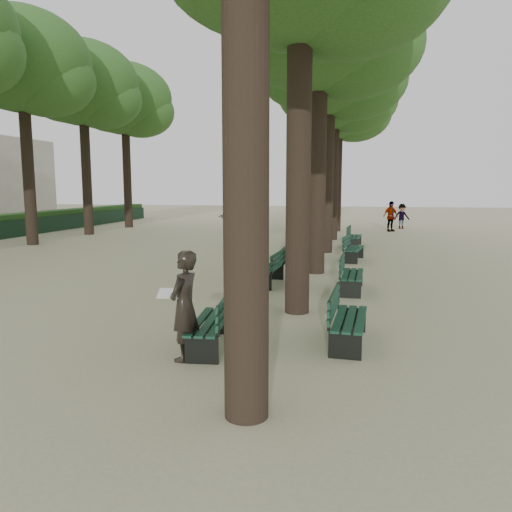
# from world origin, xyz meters

# --- Properties ---
(ground) EXTENTS (120.00, 120.00, 0.00)m
(ground) POSITION_xyz_m (0.00, 0.00, 0.00)
(ground) COLOR #B2AD86
(ground) RESTS_ON ground
(tree_central_2) EXTENTS (6.00, 6.00, 9.95)m
(tree_central_2) POSITION_xyz_m (1.50, 8.00, 7.65)
(tree_central_2) COLOR #33261C
(tree_central_2) RESTS_ON ground
(tree_central_3) EXTENTS (6.00, 6.00, 9.95)m
(tree_central_3) POSITION_xyz_m (1.50, 13.00, 7.65)
(tree_central_3) COLOR #33261C
(tree_central_3) RESTS_ON ground
(tree_central_4) EXTENTS (6.00, 6.00, 9.95)m
(tree_central_4) POSITION_xyz_m (1.50, 18.00, 7.65)
(tree_central_4) COLOR #33261C
(tree_central_4) RESTS_ON ground
(tree_central_5) EXTENTS (6.00, 6.00, 9.95)m
(tree_central_5) POSITION_xyz_m (1.50, 23.00, 7.65)
(tree_central_5) COLOR #33261C
(tree_central_5) RESTS_ON ground
(tree_far_3) EXTENTS (6.00, 6.00, 10.45)m
(tree_far_3) POSITION_xyz_m (-12.00, 13.00, 8.14)
(tree_far_3) COLOR #33261C
(tree_far_3) RESTS_ON ground
(tree_far_4) EXTENTS (6.00, 6.00, 10.45)m
(tree_far_4) POSITION_xyz_m (-12.00, 18.00, 8.14)
(tree_far_4) COLOR #33261C
(tree_far_4) RESTS_ON ground
(tree_far_5) EXTENTS (6.00, 6.00, 10.45)m
(tree_far_5) POSITION_xyz_m (-12.00, 23.00, 8.14)
(tree_far_5) COLOR #33261C
(tree_far_5) RESTS_ON ground
(bench_left_0) EXTENTS (0.74, 1.85, 0.92)m
(bench_left_0) POSITION_xyz_m (0.37, 0.35, 0.27)
(bench_left_0) COLOR black
(bench_left_0) RESTS_ON ground
(bench_left_1) EXTENTS (0.67, 1.83, 0.92)m
(bench_left_1) POSITION_xyz_m (0.37, 5.88, 0.27)
(bench_left_1) COLOR black
(bench_left_1) RESTS_ON ground
(bench_left_2) EXTENTS (0.60, 1.81, 0.92)m
(bench_left_2) POSITION_xyz_m (0.37, 10.40, 0.27)
(bench_left_2) COLOR black
(bench_left_2) RESTS_ON ground
(bench_left_3) EXTENTS (0.62, 1.81, 0.92)m
(bench_left_3) POSITION_xyz_m (0.37, 15.88, 0.27)
(bench_left_3) COLOR black
(bench_left_3) RESTS_ON ground
(bench_right_0) EXTENTS (0.66, 1.83, 0.92)m
(bench_right_0) POSITION_xyz_m (2.63, 1.00, 0.27)
(bench_right_0) COLOR black
(bench_right_0) RESTS_ON ground
(bench_right_1) EXTENTS (0.62, 1.82, 0.92)m
(bench_right_1) POSITION_xyz_m (2.63, 5.40, 0.27)
(bench_right_1) COLOR black
(bench_right_1) RESTS_ON ground
(bench_right_2) EXTENTS (0.81, 1.86, 0.92)m
(bench_right_2) POSITION_xyz_m (2.63, 10.84, 0.27)
(bench_right_2) COLOR black
(bench_right_2) RESTS_ON ground
(bench_right_3) EXTENTS (0.70, 1.84, 0.92)m
(bench_right_3) POSITION_xyz_m (2.63, 15.23, 0.27)
(bench_right_3) COLOR black
(bench_right_3) RESTS_ON ground
(man_with_map) EXTENTS (0.67, 0.74, 1.73)m
(man_with_map) POSITION_xyz_m (0.14, -0.29, 0.86)
(man_with_map) COLOR black
(man_with_map) RESTS_ON ground
(pedestrian_e) EXTENTS (1.53, 0.60, 1.61)m
(pedestrian_e) POSITION_xyz_m (-4.74, 21.61, 0.81)
(pedestrian_e) COLOR #262628
(pedestrian_e) RESTS_ON ground
(pedestrian_c) EXTENTS (1.06, 0.92, 1.81)m
(pedestrian_c) POSITION_xyz_m (4.68, 23.30, 0.90)
(pedestrian_c) COLOR #262628
(pedestrian_c) RESTS_ON ground
(pedestrian_b) EXTENTS (1.06, 0.54, 1.58)m
(pedestrian_b) POSITION_xyz_m (5.50, 25.43, 0.79)
(pedestrian_b) COLOR #262628
(pedestrian_b) RESTS_ON ground
(pedestrian_d) EXTENTS (0.54, 0.84, 1.60)m
(pedestrian_d) POSITION_xyz_m (-1.29, 28.77, 0.80)
(pedestrian_d) COLOR #262628
(pedestrian_d) RESTS_ON ground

